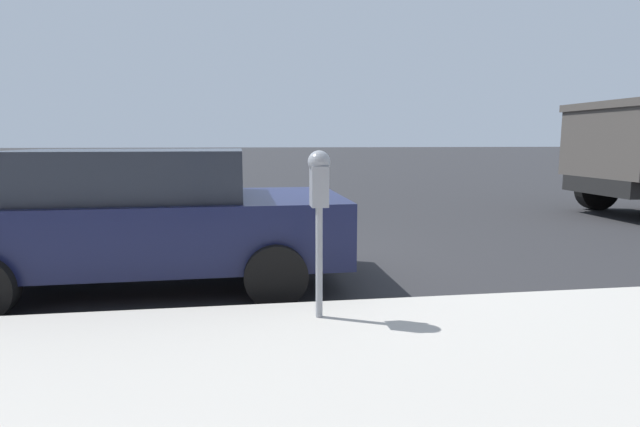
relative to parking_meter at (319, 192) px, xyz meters
The scene contains 3 objects.
ground_plane 2.95m from the parking_meter, 12.22° to the left, with size 220.00×220.00×0.00m, color #2B2B2D.
parking_meter is the anchor object (origin of this frame).
car_navy 2.48m from the parking_meter, 45.67° to the left, with size 2.20×4.41×1.56m.
Camera 1 is at (-6.72, 0.02, 1.67)m, focal length 28.00 mm.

